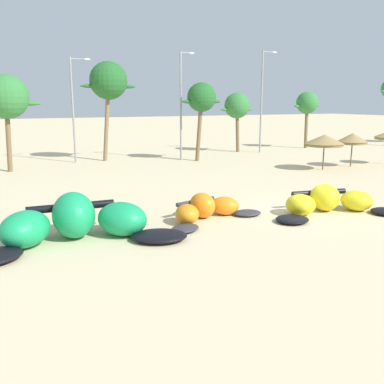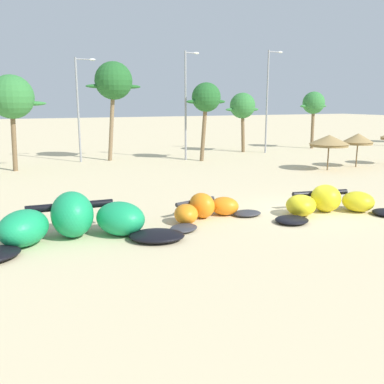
{
  "view_description": "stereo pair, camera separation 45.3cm",
  "coord_description": "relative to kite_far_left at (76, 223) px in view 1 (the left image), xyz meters",
  "views": [
    {
      "loc": [
        -14.09,
        -16.01,
        5.31
      ],
      "look_at": [
        -5.14,
        2.0,
        1.0
      ],
      "focal_mm": 39.55,
      "sensor_mm": 36.0,
      "label": 1
    },
    {
      "loc": [
        -13.68,
        -16.21,
        5.31
      ],
      "look_at": [
        -5.14,
        2.0,
        1.0
      ],
      "focal_mm": 39.55,
      "sensor_mm": 36.0,
      "label": 2
    }
  ],
  "objects": [
    {
      "name": "ground_plane",
      "position": [
        11.13,
        -0.1,
        -0.7
      ],
      "size": [
        260.0,
        260.0,
        0.0
      ],
      "primitive_type": "plane",
      "color": "beige"
    },
    {
      "name": "kite_far_left",
      "position": [
        0.0,
        0.0,
        0.0
      ],
      "size": [
        8.59,
        4.23,
        1.83
      ],
      "color": "black",
      "rests_on": "ground"
    },
    {
      "name": "kite_left",
      "position": [
        6.02,
        0.46,
        -0.25
      ],
      "size": [
        5.31,
        3.17,
        1.18
      ],
      "color": "#333338",
      "rests_on": "ground"
    },
    {
      "name": "kite_left_of_center",
      "position": [
        11.92,
        -1.17,
        -0.18
      ],
      "size": [
        6.91,
        3.83,
        1.34
      ],
      "color": "black",
      "rests_on": "ground"
    },
    {
      "name": "beach_umbrella_near_van",
      "position": [
        21.2,
        9.09,
        1.63
      ],
      "size": [
        3.07,
        3.07,
        2.78
      ],
      "color": "brown",
      "rests_on": "ground"
    },
    {
      "name": "beach_umbrella_middle",
      "position": [
        24.53,
        9.37,
        1.63
      ],
      "size": [
        2.46,
        2.46,
        2.78
      ],
      "color": "brown",
      "rests_on": "ground"
    },
    {
      "name": "palm_left",
      "position": [
        -1.01,
        19.19,
        4.9
      ],
      "size": [
        4.97,
        3.31,
        7.33
      ],
      "color": "brown",
      "rests_on": "ground"
    },
    {
      "name": "palm_left_of_gap",
      "position": [
        7.64,
        21.95,
        6.35
      ],
      "size": [
        5.04,
        3.36,
        8.83
      ],
      "color": "#7F6647",
      "rests_on": "ground"
    },
    {
      "name": "palm_center_left",
      "position": [
        15.0,
        18.13,
        4.88
      ],
      "size": [
        3.89,
        2.6,
        7.0
      ],
      "color": "brown",
      "rests_on": "ground"
    },
    {
      "name": "palm_center_right",
      "position": [
        21.51,
        22.46,
        4.11
      ],
      "size": [
        4.01,
        2.68,
        6.24
      ],
      "color": "brown",
      "rests_on": "ground"
    },
    {
      "name": "palm_right_of_gap",
      "position": [
        30.79,
        22.2,
        4.37
      ],
      "size": [
        3.74,
        2.5,
        6.44
      ],
      "color": "brown",
      "rests_on": "ground"
    },
    {
      "name": "lamppost_west_center",
      "position": [
        4.55,
        22.01,
        4.36
      ],
      "size": [
        1.83,
        0.24,
        9.03
      ],
      "color": "gray",
      "rests_on": "ground"
    },
    {
      "name": "lamppost_east_center",
      "position": [
        13.62,
        19.35,
        4.66
      ],
      "size": [
        1.44,
        0.24,
        9.71
      ],
      "color": "gray",
      "rests_on": "ground"
    },
    {
      "name": "lamppost_east",
      "position": [
        23.65,
        20.94,
        5.07
      ],
      "size": [
        1.81,
        0.24,
        10.43
      ],
      "color": "gray",
      "rests_on": "ground"
    }
  ]
}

